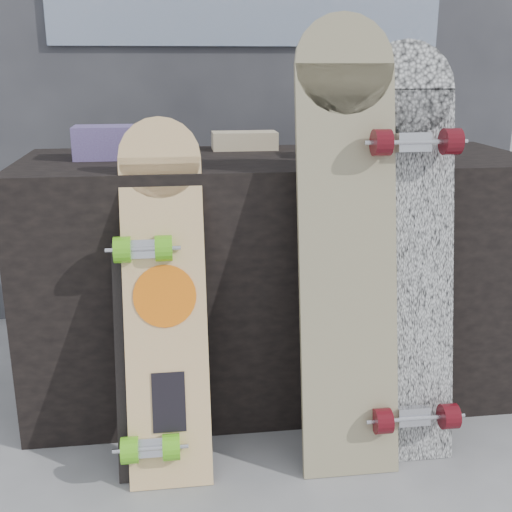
{
  "coord_description": "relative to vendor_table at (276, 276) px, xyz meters",
  "views": [
    {
      "loc": [
        -0.34,
        -1.51,
        1.09
      ],
      "look_at": [
        -0.11,
        0.2,
        0.57
      ],
      "focal_mm": 45.0,
      "sensor_mm": 36.0,
      "label": 1
    }
  ],
  "objects": [
    {
      "name": "ground",
      "position": [
        0.0,
        -0.5,
        -0.4
      ],
      "size": [
        60.0,
        60.0,
        0.0
      ],
      "primitive_type": "plane",
      "color": "slate",
      "rests_on": "ground"
    },
    {
      "name": "vendor_table",
      "position": [
        0.0,
        0.0,
        0.0
      ],
      "size": [
        1.6,
        0.6,
        0.8
      ],
      "primitive_type": "cube",
      "color": "black",
      "rests_on": "ground"
    },
    {
      "name": "booth",
      "position": [
        0.0,
        0.85,
        0.7
      ],
      "size": [
        2.4,
        0.22,
        2.2
      ],
      "color": "#313136",
      "rests_on": "ground"
    },
    {
      "name": "merch_box_purple",
      "position": [
        -0.54,
        0.03,
        0.45
      ],
      "size": [
        0.18,
        0.12,
        0.1
      ],
      "primitive_type": "cube",
      "color": "#523A77",
      "rests_on": "vendor_table"
    },
    {
      "name": "merch_box_small",
      "position": [
        0.23,
        -0.05,
        0.46
      ],
      "size": [
        0.14,
        0.14,
        0.12
      ],
      "primitive_type": "cube",
      "color": "#523A77",
      "rests_on": "vendor_table"
    },
    {
      "name": "merch_box_flat",
      "position": [
        -0.08,
        0.19,
        0.43
      ],
      "size": [
        0.22,
        0.1,
        0.06
      ],
      "primitive_type": "cube",
      "color": "#D1B78C",
      "rests_on": "vendor_table"
    },
    {
      "name": "longboard_geisha",
      "position": [
        -0.36,
        -0.38,
        0.1
      ],
      "size": [
        0.22,
        0.31,
        0.95
      ],
      "rotation": [
        -0.3,
        0.0,
        0.0
      ],
      "color": "beige",
      "rests_on": "ground"
    },
    {
      "name": "longboard_celtic",
      "position": [
        0.12,
        -0.4,
        0.25
      ],
      "size": [
        0.27,
        0.28,
        1.22
      ],
      "rotation": [
        -0.21,
        0.0,
        0.0
      ],
      "color": "beige",
      "rests_on": "ground"
    },
    {
      "name": "longboard_cascadia",
      "position": [
        0.3,
        -0.39,
        0.2
      ],
      "size": [
        0.26,
        0.29,
        1.15
      ],
      "rotation": [
        -0.19,
        0.0,
        0.0
      ],
      "color": "white",
      "rests_on": "ground"
    },
    {
      "name": "skateboard_dark",
      "position": [
        -0.42,
        -0.39,
        -0.0
      ],
      "size": [
        0.18,
        0.32,
        0.78
      ],
      "rotation": [
        -0.32,
        0.0,
        0.0
      ],
      "color": "black",
      "rests_on": "ground"
    }
  ]
}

